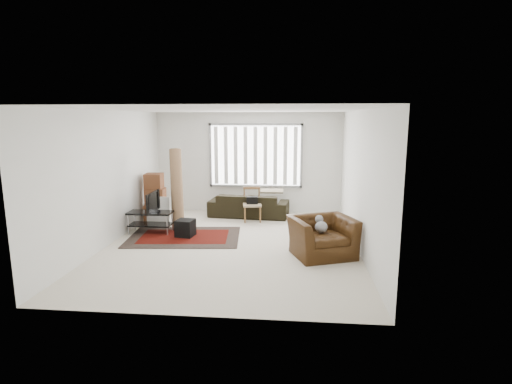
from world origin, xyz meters
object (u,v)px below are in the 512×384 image
Objects in this scene: tv_stand at (150,218)px; side_chair at (252,203)px; moving_boxes at (155,200)px; armchair at (322,234)px; sofa at (249,201)px.

tv_stand is 1.16× the size of side_chair.
side_chair is at bearing 8.90° from moving_boxes.
moving_boxes reaches higher than armchair.
sofa is at bearing 41.00° from tv_stand.
moving_boxes is 2.38m from sofa.
armchair is at bearing -27.89° from moving_boxes.
sofa is at bearing 99.71° from armchair.
moving_boxes is (-0.20, 0.92, 0.21)m from tv_stand.
side_chair is (2.16, 1.29, 0.11)m from tv_stand.
armchair is (3.92, -2.08, -0.15)m from moving_boxes.
sofa is 2.45× the size of side_chair.
tv_stand is at bearing -158.36° from side_chair.
tv_stand is at bearing -77.78° from moving_boxes.
sofa is (2.22, 0.84, -0.17)m from moving_boxes.
armchair reaches higher than sofa.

